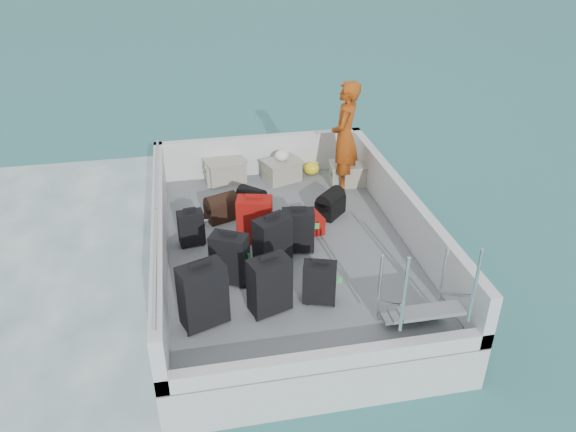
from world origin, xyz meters
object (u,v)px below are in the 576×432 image
crate_2 (282,171)px  crate_3 (348,175)px  suitcase_1 (230,259)px  suitcase_8 (299,225)px  suitcase_3 (270,286)px  suitcase_4 (273,242)px  passenger (345,137)px  suitcase_7 (298,231)px  suitcase_0 (203,296)px  crate_0 (223,172)px  suitcase_5 (255,220)px  suitcase_2 (191,228)px  crate_1 (225,171)px  suitcase_6 (320,283)px

crate_2 → crate_3: (1.08, -0.34, -0.00)m
suitcase_1 → suitcase_8: (1.10, 1.01, -0.21)m
crate_2 → suitcase_8: bearing=-92.5°
suitcase_3 → suitcase_4: suitcase_3 is taller
suitcase_1 → suitcase_4: (0.59, 0.29, 0.01)m
passenger → suitcase_7: bearing=-5.7°
suitcase_0 → suitcase_3: size_ratio=1.10×
suitcase_1 → suitcase_7: 1.14m
suitcase_1 → crate_2: bearing=94.1°
suitcase_3 → suitcase_8: 1.84m
crate_0 → suitcase_1: bearing=-93.6°
crate_0 → suitcase_5: bearing=-82.6°
suitcase_1 → suitcase_3: 0.78m
suitcase_2 → crate_1: bearing=64.0°
suitcase_4 → passenger: 2.58m
suitcase_1 → crate_1: suitcase_1 is taller
suitcase_2 → crate_3: 3.06m
suitcase_1 → suitcase_4: 0.66m
suitcase_4 → suitcase_7: suitcase_4 is taller
suitcase_5 → suitcase_6: (0.56, -1.53, -0.06)m
suitcase_1 → crate_0: 2.92m
suitcase_6 → crate_3: suitcase_6 is taller
suitcase_2 → suitcase_0: bearing=-95.0°
suitcase_7 → crate_0: size_ratio=1.04×
suitcase_1 → suitcase_6: size_ratio=1.24×
suitcase_7 → crate_3: bearing=66.1°
suitcase_0 → suitcase_6: (1.39, 0.14, -0.12)m
suitcase_1 → suitcase_7: bearing=56.3°
suitcase_4 → suitcase_5: (-0.15, 0.62, -0.01)m
suitcase_6 → passenger: bearing=86.9°
crate_1 → crate_2: crate_1 is taller
suitcase_6 → passenger: size_ratio=0.30×
suitcase_0 → crate_3: 4.14m
suitcase_1 → crate_3: suitcase_1 is taller
suitcase_1 → suitcase_6: suitcase_1 is taller
suitcase_6 → suitcase_2: bearing=150.0°
suitcase_0 → suitcase_8: suitcase_0 is taller
suitcase_0 → suitcase_1: (0.38, 0.77, -0.06)m
suitcase_1 → crate_0: size_ratio=1.15×
suitcase_5 → crate_3: 2.37m
crate_3 → suitcase_3: bearing=-121.0°
passenger → suitcase_4: bearing=-10.0°
suitcase_2 → suitcase_7: suitcase_7 is taller
passenger → suitcase_6: bearing=6.5°
suitcase_6 → crate_1: bearing=120.6°
suitcase_2 → suitcase_3: size_ratio=0.72×
suitcase_0 → suitcase_4: size_ratio=1.15×
suitcase_0 → suitcase_5: bearing=43.3°
suitcase_2 → passenger: bearing=19.6°
suitcase_0 → passenger: passenger is taller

